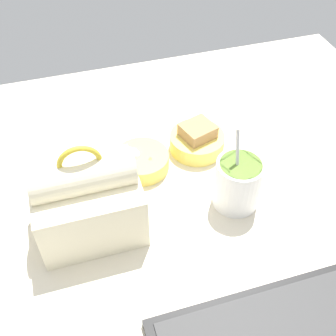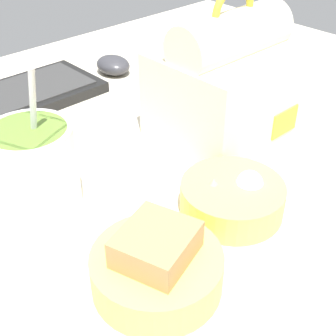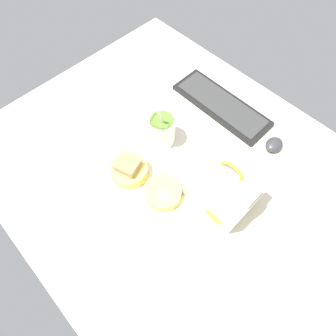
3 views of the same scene
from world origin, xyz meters
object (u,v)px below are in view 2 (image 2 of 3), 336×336
soup_cup (35,170)px  bento_bowl_sandwich (157,266)px  computer_mouse (113,65)px  lunch_bag (228,82)px  bento_bowl_snacks (232,197)px

soup_cup → bento_bowl_sandwich: 18.71cm
soup_cup → computer_mouse: soup_cup is taller
lunch_bag → soup_cup: lunch_bag is taller
lunch_bag → computer_mouse: 30.13cm
soup_cup → bento_bowl_snacks: size_ratio=1.53×
bento_bowl_snacks → soup_cup: bearing=136.6°
bento_bowl_snacks → computer_mouse: size_ratio=1.71×
bento_bowl_sandwich → computer_mouse: 54.01cm
lunch_bag → bento_bowl_sandwich: (-28.36, -15.88, -5.49)cm
lunch_bag → bento_bowl_snacks: (-14.00, -13.35, -6.02)cm
lunch_bag → computer_mouse: (1.03, 29.42, -6.45)cm
soup_cup → bento_bowl_sandwich: soup_cup is taller
soup_cup → bento_bowl_sandwich: (2.31, -18.28, -3.28)cm
computer_mouse → bento_bowl_snacks: bearing=-109.4°
bento_bowl_snacks → lunch_bag: bearing=43.6°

